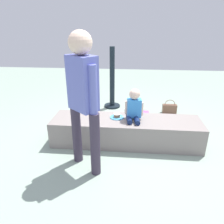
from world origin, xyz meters
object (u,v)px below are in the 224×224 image
object	(u,v)px
cake_plate	(117,116)
party_cup_red	(95,107)
child_seated	(134,106)
handbag_black_leather	(95,121)
water_bottle_near_gift	(136,114)
adult_standing	(83,92)
cake_box_white	(133,110)
handbag_brown_canvas	(169,108)
gift_bag	(142,119)

from	to	relation	value
cake_plate	party_cup_red	bearing A→B (deg)	114.35
child_seated	cake_plate	xyz separation A→B (m)	(-0.26, 0.04, -0.19)
handbag_black_leather	water_bottle_near_gift	bearing A→B (deg)	29.32
child_seated	handbag_black_leather	distance (m)	0.99
adult_standing	water_bottle_near_gift	world-z (taller)	adult_standing
cake_box_white	handbag_brown_canvas	size ratio (longest dim) A/B	1.07
adult_standing	handbag_brown_canvas	bearing A→B (deg)	54.91
child_seated	adult_standing	distance (m)	1.01
cake_box_white	water_bottle_near_gift	bearing A→B (deg)	-78.81
child_seated	cake_box_white	size ratio (longest dim) A/B	1.52
party_cup_red	cake_box_white	world-z (taller)	cake_box_white
cake_plate	cake_box_white	world-z (taller)	cake_plate
adult_standing	handbag_brown_canvas	xyz separation A→B (m)	(1.38, 1.97, -0.93)
child_seated	cake_box_white	distance (m)	1.36
party_cup_red	handbag_black_leather	world-z (taller)	handbag_black_leather
cake_plate	handbag_black_leather	world-z (taller)	cake_plate
gift_bag	water_bottle_near_gift	size ratio (longest dim) A/B	1.55
cake_box_white	party_cup_red	bearing A→B (deg)	174.14
adult_standing	water_bottle_near_gift	xyz separation A→B (m)	(0.67, 1.61, -0.93)
adult_standing	cake_plate	world-z (taller)	adult_standing
water_bottle_near_gift	handbag_black_leather	xyz separation A→B (m)	(-0.76, -0.43, 0.01)
gift_bag	handbag_brown_canvas	xyz separation A→B (m)	(0.61, 0.70, -0.05)
party_cup_red	gift_bag	bearing A→B (deg)	-36.54
child_seated	handbag_brown_canvas	world-z (taller)	child_seated
handbag_black_leather	handbag_brown_canvas	bearing A→B (deg)	28.24
water_bottle_near_gift	child_seated	bearing A→B (deg)	-94.09
gift_bag	cake_box_white	distance (m)	0.69
gift_bag	party_cup_red	distance (m)	1.27
adult_standing	gift_bag	world-z (taller)	adult_standing
gift_bag	water_bottle_near_gift	xyz separation A→B (m)	(-0.10, 0.34, -0.05)
water_bottle_near_gift	adult_standing	bearing A→B (deg)	-112.74
party_cup_red	handbag_black_leather	size ratio (longest dim) A/B	0.35
water_bottle_near_gift	handbag_brown_canvas	xyz separation A→B (m)	(0.71, 0.36, 0.00)
handbag_black_leather	handbag_brown_canvas	size ratio (longest dim) A/B	1.03
handbag_black_leather	cake_box_white	bearing A→B (deg)	47.28
party_cup_red	handbag_brown_canvas	xyz separation A→B (m)	(1.62, -0.05, 0.05)
water_bottle_near_gift	party_cup_red	world-z (taller)	water_bottle_near_gift
party_cup_red	cake_box_white	bearing A→B (deg)	-5.86
child_seated	cake_plate	distance (m)	0.33
water_bottle_near_gift	party_cup_red	size ratio (longest dim) A/B	2.06
water_bottle_near_gift	party_cup_red	distance (m)	1.00
water_bottle_near_gift	cake_box_white	distance (m)	0.34
gift_bag	water_bottle_near_gift	distance (m)	0.36
gift_bag	water_bottle_near_gift	bearing A→B (deg)	107.20
cake_plate	water_bottle_near_gift	world-z (taller)	cake_plate
cake_box_white	adult_standing	bearing A→B (deg)	-107.49
gift_bag	cake_box_white	size ratio (longest dim) A/B	1.08
adult_standing	handbag_black_leather	xyz separation A→B (m)	(-0.09, 1.18, -0.92)
party_cup_red	handbag_black_leather	bearing A→B (deg)	-79.94
party_cup_red	handbag_black_leather	xyz separation A→B (m)	(0.15, -0.84, 0.06)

